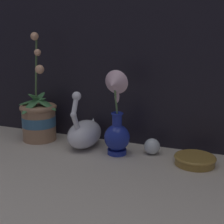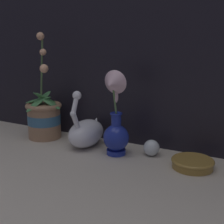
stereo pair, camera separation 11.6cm
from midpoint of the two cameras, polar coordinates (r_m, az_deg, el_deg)
The scene contains 6 objects.
ground_plane at distance 1.11m, azimuth -0.24°, elevation -8.95°, with size 2.80×2.80×0.00m, color #BCB2A3.
orchid_potted_plant at distance 1.35m, azimuth -9.95°, elevation -0.77°, with size 0.18×0.20×0.44m.
swan_figurine at distance 1.24m, azimuth -2.03°, elevation -3.64°, with size 0.12×0.21×0.23m.
blue_vase at distance 1.13m, azimuth 3.52°, elevation -2.27°, with size 0.10×0.11×0.31m.
glass_sphere at distance 1.16m, azimuth 10.09°, elevation -6.51°, with size 0.06×0.06×0.06m.
amber_dish at distance 1.10m, azimuth 17.52°, elevation -8.89°, with size 0.14×0.14×0.03m.
Camera 2 is at (0.53, -0.88, 0.43)m, focal length 50.00 mm.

